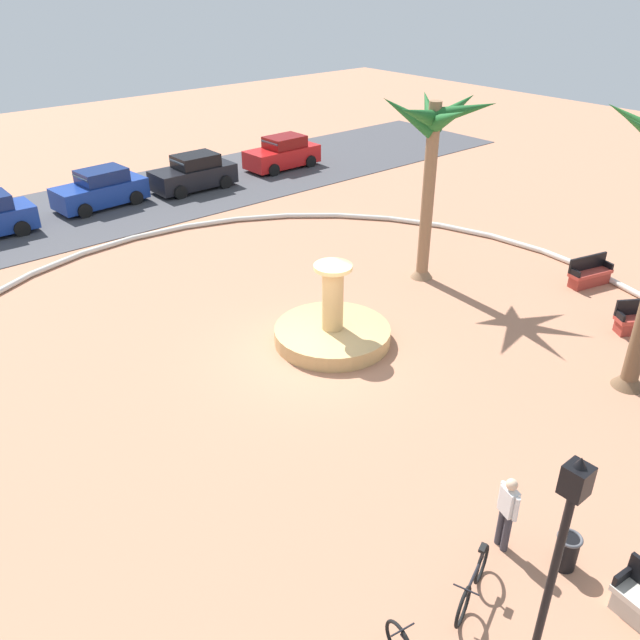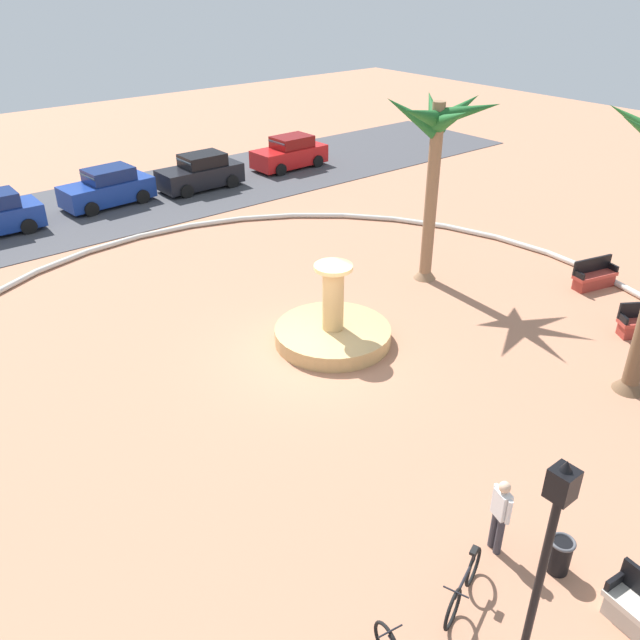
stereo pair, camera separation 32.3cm
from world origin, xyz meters
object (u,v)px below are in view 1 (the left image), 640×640
palm_tree_near_fountain (434,141)px  trash_bin (567,551)px  fountain (332,331)px  person_cyclist_helmet (507,510)px  parked_car_rightmost (283,154)px  lamppost (556,560)px  parked_car_second (101,190)px  bicycle_by_lamppost (473,584)px  parked_car_third (194,174)px  bench_southeast (589,275)px

palm_tree_near_fountain → trash_bin: bearing=-126.2°
fountain → palm_tree_near_fountain: palm_tree_near_fountain is taller
fountain → person_cyclist_helmet: size_ratio=2.04×
parked_car_rightmost → palm_tree_near_fountain: bearing=-108.0°
lamppost → parked_car_rightmost: size_ratio=1.08×
trash_bin → person_cyclist_helmet: bearing=115.8°
parked_car_rightmost → parked_car_second: bearing=178.2°
bicycle_by_lamppost → palm_tree_near_fountain: bearing=45.6°
parked_car_second → parked_car_third: 4.49m
trash_bin → person_cyclist_helmet: size_ratio=0.44×
person_cyclist_helmet → palm_tree_near_fountain: bearing=49.0°
bicycle_by_lamppost → person_cyclist_helmet: 1.52m
fountain → lamppost: lamppost is taller
parked_car_second → palm_tree_near_fountain: bearing=-69.4°
palm_tree_near_fountain → lamppost: size_ratio=1.42×
palm_tree_near_fountain → lamppost: palm_tree_near_fountain is taller
parked_car_second → trash_bin: bearing=-94.6°
palm_tree_near_fountain → trash_bin: 13.20m
parked_car_second → parked_car_rightmost: (9.94, -0.31, 0.00)m
parked_car_rightmost → parked_car_third: bearing=-178.1°
bicycle_by_lamppost → person_cyclist_helmet: person_cyclist_helmet is taller
lamppost → trash_bin: size_ratio=5.98×
person_cyclist_helmet → trash_bin: bearing=-64.2°
lamppost → parked_car_rightmost: lamppost is taller
parked_car_rightmost → bicycle_by_lamppost: bearing=-120.4°
bench_southeast → parked_car_rightmost: 18.11m
palm_tree_near_fountain → person_cyclist_helmet: (-7.85, -9.03, -3.81)m
bench_southeast → parked_car_third: 18.53m
parked_car_third → trash_bin: bearing=-105.1°
person_cyclist_helmet → parked_car_second: bearing=84.0°
palm_tree_near_fountain → bicycle_by_lamppost: bearing=-134.4°
fountain → bench_southeast: bearing=-16.8°
parked_car_second → parked_car_rightmost: size_ratio=1.02×
palm_tree_near_fountain → parked_car_second: (-5.39, 14.35, -3.95)m
trash_bin → lamppost: bearing=-160.7°
parked_car_second → bicycle_by_lamppost: bearing=-99.2°
bicycle_by_lamppost → person_cyclist_helmet: bearing=15.3°
person_cyclist_helmet → parked_car_third: parked_car_third is taller
fountain → parked_car_third: fountain is taller
parked_car_second → parked_car_third: same height
fountain → parked_car_rightmost: 18.22m
palm_tree_near_fountain → bicycle_by_lamppost: size_ratio=3.80×
lamppost → person_cyclist_helmet: (1.80, 1.82, -1.63)m
bicycle_by_lamppost → parked_car_third: 24.71m
palm_tree_near_fountain → parked_car_third: bearing=93.8°
palm_tree_near_fountain → trash_bin: size_ratio=8.52×
fountain → parked_car_second: 15.63m
trash_bin → bicycle_by_lamppost: bearing=160.9°
parked_car_rightmost → lamppost: bearing=-119.7°
bicycle_by_lamppost → parked_car_third: size_ratio=0.41×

